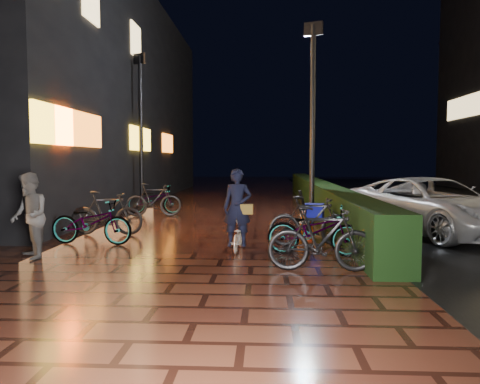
# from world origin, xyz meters

# --- Properties ---
(ground) EXTENTS (80.00, 80.00, 0.00)m
(ground) POSITION_xyz_m (0.00, 0.00, 0.00)
(ground) COLOR #381911
(ground) RESTS_ON ground
(hedge) EXTENTS (0.70, 20.00, 1.00)m
(hedge) POSITION_xyz_m (3.30, 8.00, 0.50)
(hedge) COLOR black
(hedge) RESTS_ON ground
(bystander_person) EXTENTS (0.94, 0.97, 1.58)m
(bystander_person) POSITION_xyz_m (-2.94, -0.70, 0.79)
(bystander_person) COLOR #595A5C
(bystander_person) RESTS_ON ground
(van) EXTENTS (4.07, 5.42, 1.37)m
(van) POSITION_xyz_m (5.38, 2.53, 0.69)
(van) COLOR silver
(van) RESTS_ON ground
(storefront_block) EXTENTS (12.09, 22.00, 9.00)m
(storefront_block) POSITION_xyz_m (-9.50, 11.50, 4.50)
(storefront_block) COLOR black
(storefront_block) RESTS_ON ground
(lamp_post_hedge) EXTENTS (0.54, 0.28, 5.74)m
(lamp_post_hedge) POSITION_xyz_m (2.72, 4.85, 3.16)
(lamp_post_hedge) COLOR black
(lamp_post_hedge) RESTS_ON ground
(lamp_post_sf) EXTENTS (0.52, 0.30, 5.62)m
(lamp_post_sf) POSITION_xyz_m (-3.16, 7.95, 3.09)
(lamp_post_sf) COLOR black
(lamp_post_sf) RESTS_ON ground
(cyclist) EXTENTS (0.60, 1.17, 1.64)m
(cyclist) POSITION_xyz_m (0.81, 0.23, 0.61)
(cyclist) COLOR silver
(cyclist) RESTS_ON ground
(traffic_barrier) EXTENTS (0.59, 1.73, 0.70)m
(traffic_barrier) POSITION_xyz_m (2.29, 2.25, 0.35)
(traffic_barrier) COLOR #DE570B
(traffic_barrier) RESTS_ON ground
(cart_assembly) EXTENTS (0.75, 0.63, 1.14)m
(cart_assembly) POSITION_xyz_m (2.45, 1.87, 0.58)
(cart_assembly) COLOR black
(cart_assembly) RESTS_ON ground
(parked_bikes_storefront) EXTENTS (2.04, 6.44, 1.06)m
(parked_bikes_storefront) POSITION_xyz_m (-2.34, 3.74, 0.50)
(parked_bikes_storefront) COLOR black
(parked_bikes_storefront) RESTS_ON ground
(parked_bikes_hedge) EXTENTS (1.89, 2.73, 1.06)m
(parked_bikes_hedge) POSITION_xyz_m (2.28, -0.22, 0.51)
(parked_bikes_hedge) COLOR black
(parked_bikes_hedge) RESTS_ON ground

